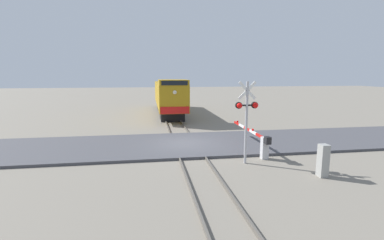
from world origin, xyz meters
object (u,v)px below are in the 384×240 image
crossing_signal (247,113)px  crossing_gate (259,141)px  utility_cabinet (323,161)px  locomotive (169,96)px

crossing_signal → crossing_gate: crossing_signal is taller
crossing_signal → utility_cabinet: (2.82, -2.35, -1.93)m
crossing_signal → utility_cabinet: 4.14m
locomotive → utility_cabinet: size_ratio=10.47×
locomotive → crossing_gate: locomotive is taller
crossing_signal → utility_cabinet: bearing=-39.8°
crossing_gate → utility_cabinet: utility_cabinet is taller
locomotive → crossing_signal: bearing=-82.0°
crossing_signal → crossing_gate: 2.61m
locomotive → crossing_signal: (2.63, -18.64, 0.53)m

